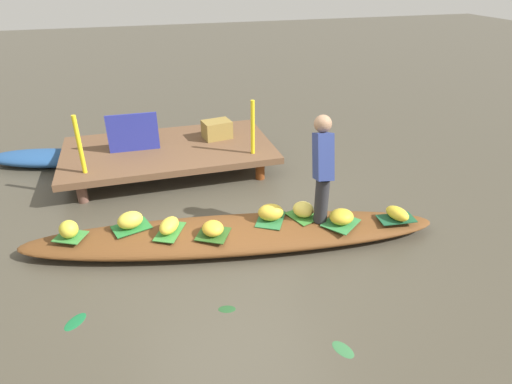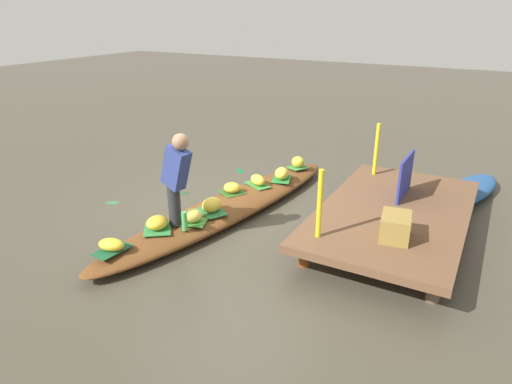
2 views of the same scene
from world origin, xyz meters
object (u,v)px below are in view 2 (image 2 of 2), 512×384
(banana_bunch_5, at_px, (232,188))
(banana_bunch_6, at_px, (192,216))
(moored_boat, at_px, (467,191))
(banana_bunch_4, at_px, (282,173))
(banana_bunch_0, at_px, (111,245))
(banana_bunch_3, at_px, (258,180))
(produce_crate, at_px, (395,227))
(banana_bunch_2, at_px, (157,223))
(banana_bunch_7, at_px, (298,162))
(banana_bunch_1, at_px, (212,205))
(water_bottle, at_px, (184,221))
(vendor_person, at_px, (176,175))
(market_banner, at_px, (405,177))
(vendor_boat, at_px, (229,207))

(banana_bunch_5, bearing_deg, banana_bunch_6, 4.07)
(moored_boat, bearing_deg, banana_bunch_4, -48.70)
(banana_bunch_0, bearing_deg, banana_bunch_3, 169.64)
(produce_crate, bearing_deg, banana_bunch_2, -71.67)
(banana_bunch_7, bearing_deg, banana_bunch_2, -11.03)
(banana_bunch_4, bearing_deg, banana_bunch_6, -9.29)
(banana_bunch_1, xyz_separation_m, water_bottle, (0.62, 0.01, 0.02))
(banana_bunch_3, relative_size, banana_bunch_6, 1.22)
(banana_bunch_7, bearing_deg, banana_bunch_6, -6.88)
(banana_bunch_0, bearing_deg, banana_bunch_2, 171.44)
(banana_bunch_2, bearing_deg, banana_bunch_5, 172.72)
(banana_bunch_0, distance_m, banana_bunch_6, 1.12)
(produce_crate, bearing_deg, banana_bunch_5, -102.94)
(banana_bunch_0, distance_m, vendor_person, 1.12)
(banana_bunch_1, bearing_deg, banana_bunch_3, 176.59)
(banana_bunch_0, xyz_separation_m, banana_bunch_5, (-2.17, 0.29, 0.00))
(banana_bunch_3, distance_m, market_banner, 2.22)
(banana_bunch_3, bearing_deg, banana_bunch_4, 152.42)
(banana_bunch_7, height_order, water_bottle, water_bottle)
(banana_bunch_0, distance_m, market_banner, 3.95)
(vendor_boat, height_order, moored_boat, vendor_boat)
(banana_bunch_5, bearing_deg, banana_bunch_0, -7.68)
(banana_bunch_2, height_order, banana_bunch_7, banana_bunch_7)
(banana_bunch_5, height_order, water_bottle, water_bottle)
(market_banner, bearing_deg, banana_bunch_0, -41.45)
(market_banner, relative_size, produce_crate, 1.69)
(banana_bunch_5, xyz_separation_m, banana_bunch_7, (-1.54, 0.40, 0.02))
(banana_bunch_3, bearing_deg, market_banner, 97.00)
(vendor_boat, bearing_deg, banana_bunch_2, -3.76)
(banana_bunch_4, distance_m, banana_bunch_5, 0.97)
(vendor_boat, relative_size, market_banner, 6.51)
(banana_bunch_5, distance_m, produce_crate, 2.62)
(banana_bunch_6, xyz_separation_m, water_bottle, (0.22, 0.05, 0.03))
(vendor_person, distance_m, water_bottle, 0.59)
(banana_bunch_4, bearing_deg, vendor_boat, -14.97)
(banana_bunch_5, distance_m, banana_bunch_7, 1.59)
(vendor_boat, relative_size, produce_crate, 11.04)
(banana_bunch_4, distance_m, market_banner, 1.99)
(vendor_person, xyz_separation_m, water_bottle, (0.05, 0.12, -0.58))
(banana_bunch_6, bearing_deg, water_bottle, 12.23)
(banana_bunch_0, relative_size, banana_bunch_4, 1.05)
(water_bottle, bearing_deg, produce_crate, 107.43)
(banana_bunch_0, height_order, banana_bunch_5, banana_bunch_5)
(banana_bunch_5, relative_size, water_bottle, 1.04)
(market_banner, height_order, produce_crate, market_banner)
(banana_bunch_4, distance_m, produce_crate, 2.60)
(banana_bunch_7, xyz_separation_m, market_banner, (0.81, 1.96, 0.34))
(banana_bunch_2, xyz_separation_m, banana_bunch_7, (-3.03, 0.59, 0.01))
(banana_bunch_5, xyz_separation_m, vendor_person, (1.29, 0.00, 0.62))
(moored_boat, xyz_separation_m, banana_bunch_1, (2.84, -2.99, 0.22))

